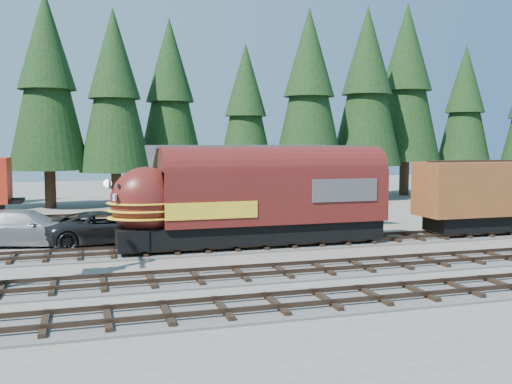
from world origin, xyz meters
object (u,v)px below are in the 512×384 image
object	(u,v)px
locomotive	(247,203)
pickup_truck_b	(25,228)
depot	(253,182)
pickup_truck_a	(105,227)

from	to	relation	value
locomotive	pickup_truck_b	size ratio (longest dim) A/B	2.20
depot	pickup_truck_a	distance (m)	9.89
locomotive	depot	bearing A→B (deg)	71.06
depot	pickup_truck_b	distance (m)	13.66
depot	pickup_truck_b	world-z (taller)	depot
locomotive	pickup_truck_a	xyz separation A→B (m)	(-6.98, 3.58, -1.46)
depot	pickup_truck_a	size ratio (longest dim) A/B	2.02
locomotive	pickup_truck_b	bearing A→B (deg)	159.74
depot	pickup_truck_a	bearing A→B (deg)	-162.40
pickup_truck_b	depot	bearing A→B (deg)	-68.99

